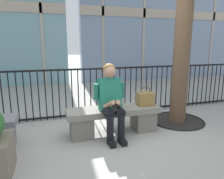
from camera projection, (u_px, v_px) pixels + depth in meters
ground_plane at (114, 133)px, 3.62m from camera, size 60.00×60.00×0.00m
stone_bench at (114, 118)px, 3.57m from camera, size 1.60×0.44×0.45m
seated_person_with_phone at (111, 99)px, 3.34m from camera, size 0.52×0.66×1.21m
handbag_on_bench at (145, 99)px, 3.66m from camera, size 0.29×0.19×0.34m
plaza_railing at (100, 91)px, 4.45m from camera, size 9.79×0.04×1.03m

